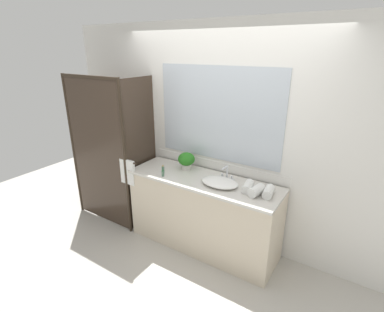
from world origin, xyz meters
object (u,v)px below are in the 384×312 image
Objects in this scene: potted_plant at (186,160)px; amenity_bottle_conditioner at (163,169)px; rolled_towel_near_edge at (269,192)px; sink_basin at (220,182)px; rolled_towel_middle at (256,191)px; amenity_bottle_body_wash at (163,173)px; faucet at (227,175)px; rolled_towel_far_edge at (248,187)px.

amenity_bottle_conditioner is (-0.17, -0.24, -0.08)m from potted_plant.
potted_plant reaches higher than rolled_towel_near_edge.
rolled_towel_middle is at bearing -1.33° from sink_basin.
amenity_bottle_conditioner is 0.52× the size of rolled_towel_middle.
amenity_bottle_body_wash is (-0.12, -0.32, -0.09)m from potted_plant.
faucet is 0.74m from amenity_bottle_body_wash.
rolled_towel_near_edge is at bearing 5.50° from amenity_bottle_conditioner.
potted_plant is (-0.55, 0.16, 0.09)m from sink_basin.
faucet is 0.86× the size of rolled_towel_far_edge.
amenity_bottle_conditioner reaches higher than rolled_towel_far_edge.
amenity_bottle_conditioner is 1.14m from rolled_towel_middle.
sink_basin is 4.28× the size of amenity_bottle_conditioner.
rolled_towel_near_edge is (1.08, -0.12, -0.08)m from potted_plant.
rolled_towel_far_edge is (-0.22, -0.00, -0.00)m from rolled_towel_near_edge.
sink_basin is at bearing -175.73° from rolled_towel_near_edge.
potted_plant is 1.08m from rolled_towel_near_edge.
potted_plant reaches higher than rolled_towel_far_edge.
rolled_towel_middle reaches higher than rolled_towel_far_edge.
rolled_towel_near_edge is (0.53, 0.04, 0.02)m from sink_basin.
sink_basin is 2.22× the size of rolled_towel_middle.
potted_plant is 0.87m from rolled_towel_far_edge.
potted_plant is 1.06× the size of rolled_towel_far_edge.
amenity_bottle_conditioner is at bearing -176.43° from rolled_towel_middle.
faucet is 2.30× the size of amenity_bottle_body_wash.
rolled_towel_near_edge is at bearing -12.94° from faucet.
rolled_towel_middle reaches higher than amenity_bottle_conditioner.
rolled_towel_far_edge is (1.03, 0.12, 0.00)m from amenity_bottle_conditioner.
faucet reaches higher than amenity_bottle_conditioner.
rolled_towel_middle is at bearing -155.86° from rolled_towel_near_edge.
rolled_towel_middle reaches higher than amenity_bottle_body_wash.
faucet is at bearing 0.06° from potted_plant.
faucet is at bearing 25.53° from amenity_bottle_body_wash.
rolled_towel_far_edge is at bearing -8.23° from potted_plant.
amenity_bottle_body_wash is 0.40× the size of rolled_towel_middle.
amenity_bottle_conditioner is 1.04m from rolled_towel_far_edge.
rolled_towel_far_edge is at bearing 6.53° from amenity_bottle_conditioner.
potted_plant is 1.10× the size of rolled_towel_near_edge.
amenity_bottle_conditioner is at bearing -125.83° from potted_plant.
rolled_towel_far_edge is (-0.11, 0.05, -0.00)m from rolled_towel_middle.
rolled_towel_middle is (1.08, 0.15, 0.02)m from amenity_bottle_body_wash.
faucet is at bearing 158.15° from rolled_towel_far_edge.
rolled_towel_middle reaches higher than sink_basin.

